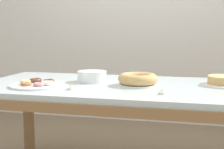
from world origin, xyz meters
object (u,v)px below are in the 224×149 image
Objects in this scene: pastry_platter at (38,84)px; tealight_near_cakes at (162,93)px; cake_golden_bundt at (138,80)px; plate_stack at (92,76)px; tealight_near_front at (70,88)px; cake_chocolate_round at (224,81)px.

pastry_platter reaches higher than tealight_near_cakes.
tealight_near_cakes is (0.18, -0.27, -0.03)m from cake_golden_bundt.
cake_golden_bundt is 0.36m from plate_stack.
plate_stack is 0.34m from tealight_near_front.
cake_golden_bundt is 6.70× the size of tealight_near_front.
cake_golden_bundt is 0.33m from tealight_near_cakes.
pastry_platter is 0.27m from tealight_near_front.
tealight_near_front is 1.00× the size of tealight_near_cakes.
cake_chocolate_round is 0.56m from tealight_near_cakes.
pastry_platter is 0.40m from plate_stack.
cake_chocolate_round reaches higher than tealight_near_front.
cake_golden_bundt reaches higher than cake_chocolate_round.
cake_chocolate_round is 1.26m from pastry_platter.
pastry_platter is (-0.65, -0.18, -0.03)m from cake_golden_bundt.
plate_stack reaches higher than tealight_near_front.
pastry_platter is at bearing 163.34° from tealight_near_front.
tealight_near_cakes is at bearing -6.21° from pastry_platter.
pastry_platter is at bearing -139.44° from plate_stack.
tealight_near_front is at bearing -96.62° from plate_stack.
pastry_platter is (-1.22, -0.31, -0.02)m from cake_chocolate_round.
plate_stack reaches higher than cake_chocolate_round.
tealight_near_cakes is (-0.38, -0.40, -0.02)m from cake_chocolate_round.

